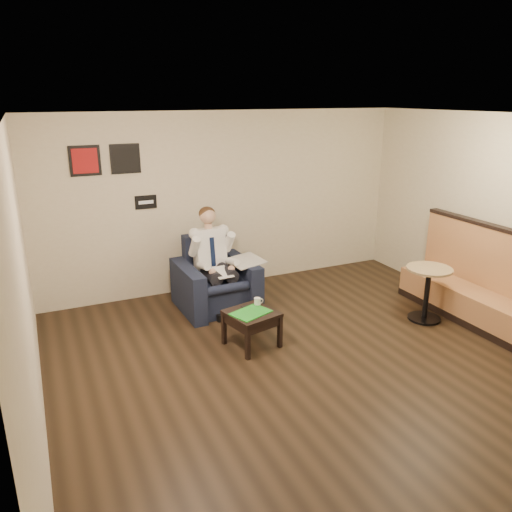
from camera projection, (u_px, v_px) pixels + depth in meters
name	position (u px, v px, depth m)	size (l,w,h in m)	color
ground	(324.00, 367.00, 5.80)	(6.00, 6.00, 0.00)	black
wall_back	(227.00, 201.00, 7.96)	(6.00, 0.02, 2.80)	beige
wall_left	(25.00, 298.00, 4.17)	(0.02, 6.00, 2.80)	beige
ceiling	(336.00, 118.00, 4.93)	(6.00, 6.00, 0.02)	white
seating_sign	(146.00, 202.00, 7.40)	(0.32, 0.02, 0.20)	black
art_print_left	(85.00, 161.00, 6.88)	(0.42, 0.03, 0.42)	#A91416
art_print_right	(125.00, 159.00, 7.10)	(0.42, 0.03, 0.42)	black
armchair	(216.00, 275.00, 7.28)	(1.06, 1.06, 1.03)	black
seated_man	(219.00, 265.00, 7.11)	(0.67, 1.01, 1.41)	white
lap_papers	(222.00, 272.00, 7.03)	(0.23, 0.34, 0.01)	white
newspaper	(246.00, 261.00, 7.31)	(0.45, 0.56, 0.01)	silver
side_table	(252.00, 329.00, 6.24)	(0.56, 0.56, 0.46)	black
green_folder	(251.00, 313.00, 6.13)	(0.46, 0.33, 0.01)	green
coffee_mug	(257.00, 302.00, 6.35)	(0.08, 0.08, 0.10)	white
smartphone	(247.00, 306.00, 6.32)	(0.14, 0.07, 0.01)	black
banquette	(483.00, 278.00, 6.76)	(0.61, 2.56, 1.31)	#AE7243
cafe_table	(427.00, 294.00, 6.92)	(0.62, 0.62, 0.77)	#A58559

